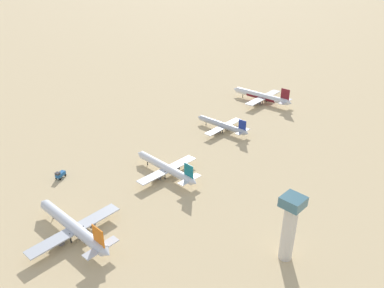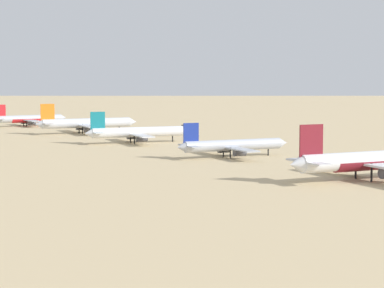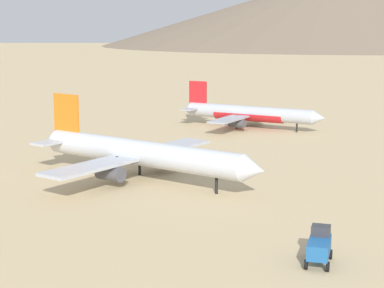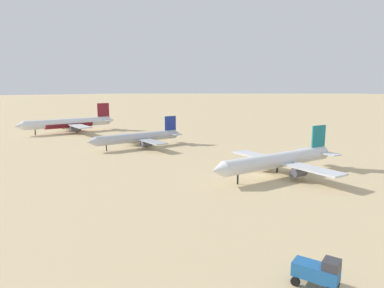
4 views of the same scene
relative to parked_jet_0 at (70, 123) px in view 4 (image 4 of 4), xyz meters
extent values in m
plane|color=tan|center=(-21.19, 114.81, -4.75)|extent=(1800.00, 1800.00, 0.00)
cylinder|color=silver|center=(0.39, 0.03, 0.19)|extent=(42.51, 7.21, 4.47)
cone|color=silver|center=(23.38, 1.52, 0.19)|extent=(4.04, 4.61, 4.38)
cone|color=silver|center=(-22.36, -1.46, 0.19)|extent=(3.55, 4.23, 4.02)
cube|color=maroon|center=(-18.14, -1.18, 5.42)|extent=(6.48, 0.83, 8.23)
cube|color=silver|center=(-18.84, -1.23, 0.63)|extent=(4.67, 14.32, 0.42)
cube|color=silver|center=(-1.37, -0.09, -0.60)|extent=(8.46, 40.26, 0.53)
cylinder|color=#4C4C54|center=(-0.89, 7.01, -2.21)|extent=(5.10, 3.02, 2.70)
cylinder|color=#4C4C54|center=(0.03, -7.07, -2.21)|extent=(5.10, 3.02, 2.70)
cylinder|color=black|center=(16.43, 1.07, -2.51)|extent=(0.52, 0.52, 4.49)
cylinder|color=black|center=(-2.74, 2.88, -2.51)|extent=(0.52, 0.52, 4.49)
cylinder|color=black|center=(-2.34, -3.22, -2.51)|extent=(0.52, 0.52, 4.49)
cylinder|color=maroon|center=(0.39, 0.03, -0.15)|extent=(23.51, 5.98, 4.48)
cylinder|color=#B2B7C1|center=(-11.13, 58.34, -0.83)|extent=(33.75, 5.14, 3.55)
cone|color=#B2B7C1|center=(7.16, 59.21, -0.83)|extent=(3.15, 3.62, 3.48)
cone|color=#B2B7C1|center=(-29.22, 57.48, -0.83)|extent=(2.76, 3.31, 3.19)
cube|color=navy|center=(-25.87, 57.64, 3.33)|extent=(5.15, 0.57, 6.54)
cube|color=#A4A8B2|center=(-26.43, 57.61, -0.47)|extent=(3.52, 11.34, 0.34)
cube|color=#A4A8B2|center=(-12.53, 58.28, -1.45)|extent=(6.17, 31.94, 0.42)
cylinder|color=#4C4C54|center=(-12.05, 63.91, -2.73)|extent=(4.02, 2.33, 2.15)
cylinder|color=#4C4C54|center=(-11.51, 52.71, -2.73)|extent=(4.02, 2.33, 2.15)
cylinder|color=black|center=(1.64, 58.95, -2.97)|extent=(0.41, 0.41, 3.57)
cylinder|color=black|center=(-13.57, 60.66, -2.97)|extent=(0.41, 0.41, 3.57)
cylinder|color=black|center=(-13.34, 55.81, -2.97)|extent=(0.41, 0.41, 3.57)
cylinder|color=silver|center=(-24.48, 117.24, -0.46)|extent=(36.78, 3.93, 3.88)
cone|color=silver|center=(-4.46, 117.26, -0.46)|extent=(3.27, 3.81, 3.80)
cone|color=silver|center=(-44.30, 117.21, -0.46)|extent=(2.86, 3.50, 3.49)
cube|color=#14727F|center=(-40.63, 117.22, 4.09)|extent=(5.62, 0.36, 7.15)
cube|color=silver|center=(-41.24, 117.22, -0.07)|extent=(3.28, 12.26, 0.37)
cube|color=silver|center=(-26.02, 117.24, -1.14)|extent=(5.15, 34.74, 0.46)
cylinder|color=#4C4C54|center=(-25.21, 123.37, -2.54)|extent=(4.29, 2.35, 2.35)
cylinder|color=#4C4C54|center=(-25.19, 111.11, -2.54)|extent=(4.29, 2.35, 2.35)
cylinder|color=black|center=(-10.51, 117.26, -2.80)|extent=(0.45, 0.45, 3.90)
cylinder|color=black|center=(-27.04, 119.89, -2.80)|extent=(0.45, 0.45, 3.90)
cylinder|color=black|center=(-27.03, 114.58, -2.80)|extent=(0.45, 0.45, 3.90)
cube|color=#1E5999|center=(10.00, 154.97, -2.80)|extent=(4.07, 5.68, 1.70)
cube|color=#333338|center=(9.37, 156.55, -1.40)|extent=(2.59, 2.44, 1.10)
cylinder|color=black|center=(8.20, 156.38, -4.20)|extent=(0.73, 1.15, 1.10)
cylinder|color=black|center=(9.67, 152.71, -4.20)|extent=(0.73, 1.15, 1.10)
cylinder|color=black|center=(11.80, 153.57, -4.20)|extent=(0.73, 1.15, 1.10)
camera|label=1|loc=(-142.72, 219.38, 92.21)|focal=34.49mm
camera|label=2|loc=(-106.32, -149.15, 20.60)|focal=67.38mm
camera|label=3|loc=(40.95, 92.90, 21.20)|focal=60.50mm
camera|label=4|loc=(42.56, 178.00, 18.85)|focal=31.97mm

